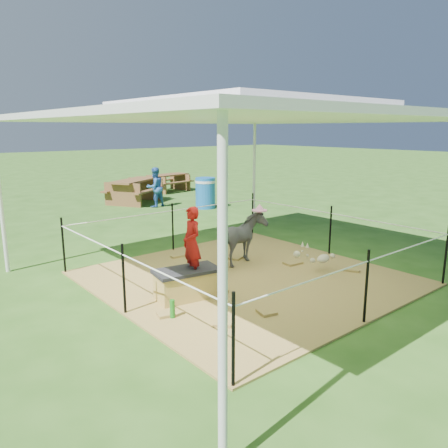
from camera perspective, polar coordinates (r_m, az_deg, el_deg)
ground at (r=7.44m, az=2.98°, el=-7.18°), size 90.00×90.00×0.00m
hay_patch at (r=7.43m, az=2.98°, el=-7.07°), size 4.60×4.60×0.03m
canopy_tent at (r=7.01m, az=3.23°, el=14.03°), size 6.30×6.30×2.90m
rope_fence at (r=7.25m, az=3.03°, el=-2.38°), size 4.54×4.54×1.00m
straw_bale at (r=6.52m, az=-4.87°, el=-7.95°), size 0.95×0.59×0.39m
dark_cloth at (r=6.45m, az=-4.91°, el=-6.10°), size 1.02×0.65×0.05m
woman at (r=6.36m, az=-4.25°, el=-1.58°), size 0.32×0.43×1.06m
green_bottle at (r=5.92m, az=-6.76°, el=-10.94°), size 0.08×0.08×0.25m
pony at (r=8.00m, az=2.41°, el=-2.02°), size 1.21×0.80×0.94m
pink_hat at (r=7.88m, az=2.44°, el=1.76°), size 0.29×0.29×0.14m
foal at (r=7.84m, az=12.84°, el=-4.22°), size 1.04×0.76×0.52m
trash_barrel at (r=13.89m, az=-2.44°, el=4.07°), size 0.73×0.73×0.97m
picnic_table_near at (r=15.18m, az=-11.60°, el=4.22°), size 2.36×2.18×0.80m
picnic_table_far at (r=17.78m, az=-7.27°, el=5.35°), size 1.84×1.46×0.69m
distant_person at (r=14.24m, az=-9.01°, el=4.76°), size 0.68×0.56×1.28m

